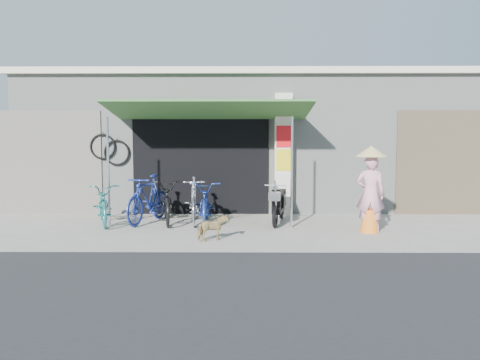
{
  "coord_description": "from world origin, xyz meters",
  "views": [
    {
      "loc": [
        -0.11,
        -9.13,
        1.89
      ],
      "look_at": [
        -0.2,
        1.0,
        1.0
      ],
      "focal_mm": 35.0,
      "sensor_mm": 36.0,
      "label": 1
    }
  ],
  "objects_px": {
    "bike_navy": "(206,202)",
    "nun": "(370,190)",
    "bike_black": "(167,201)",
    "street_dog": "(212,228)",
    "bike_silver": "(194,200)",
    "bike_blue": "(148,199)",
    "bike_teal": "(104,204)",
    "moped": "(279,204)"
  },
  "relations": [
    {
      "from": "street_dog",
      "to": "nun",
      "type": "height_order",
      "value": "nun"
    },
    {
      "from": "bike_navy",
      "to": "bike_silver",
      "type": "bearing_deg",
      "value": 149.28
    },
    {
      "from": "nun",
      "to": "bike_silver",
      "type": "bearing_deg",
      "value": 2.87
    },
    {
      "from": "street_dog",
      "to": "moped",
      "type": "bearing_deg",
      "value": -65.45
    },
    {
      "from": "bike_navy",
      "to": "nun",
      "type": "bearing_deg",
      "value": -17.87
    },
    {
      "from": "bike_teal",
      "to": "bike_silver",
      "type": "height_order",
      "value": "bike_silver"
    },
    {
      "from": "nun",
      "to": "bike_blue",
      "type": "bearing_deg",
      "value": 6.21
    },
    {
      "from": "bike_blue",
      "to": "moped",
      "type": "distance_m",
      "value": 2.95
    },
    {
      "from": "bike_teal",
      "to": "bike_silver",
      "type": "relative_size",
      "value": 1.01
    },
    {
      "from": "bike_silver",
      "to": "nun",
      "type": "xyz_separation_m",
      "value": [
        3.68,
        -1.02,
        0.35
      ]
    },
    {
      "from": "bike_black",
      "to": "bike_silver",
      "type": "height_order",
      "value": "bike_silver"
    },
    {
      "from": "bike_blue",
      "to": "nun",
      "type": "bearing_deg",
      "value": 5.3
    },
    {
      "from": "bike_navy",
      "to": "bike_black",
      "type": "bearing_deg",
      "value": 164.51
    },
    {
      "from": "bike_black",
      "to": "street_dog",
      "type": "height_order",
      "value": "bike_black"
    },
    {
      "from": "bike_blue",
      "to": "bike_black",
      "type": "xyz_separation_m",
      "value": [
        0.43,
        0.05,
        -0.04
      ]
    },
    {
      "from": "bike_black",
      "to": "bike_navy",
      "type": "height_order",
      "value": "bike_black"
    },
    {
      "from": "street_dog",
      "to": "nun",
      "type": "distance_m",
      "value": 3.31
    },
    {
      "from": "street_dog",
      "to": "moped",
      "type": "relative_size",
      "value": 0.36
    },
    {
      "from": "bike_blue",
      "to": "street_dog",
      "type": "distance_m",
      "value": 2.47
    },
    {
      "from": "bike_silver",
      "to": "street_dog",
      "type": "height_order",
      "value": "bike_silver"
    },
    {
      "from": "bike_black",
      "to": "bike_blue",
      "type": "bearing_deg",
      "value": 175.36
    },
    {
      "from": "bike_navy",
      "to": "street_dog",
      "type": "relative_size",
      "value": 3.22
    },
    {
      "from": "bike_navy",
      "to": "bike_blue",
      "type": "bearing_deg",
      "value": 170.56
    },
    {
      "from": "bike_teal",
      "to": "bike_navy",
      "type": "xyz_separation_m",
      "value": [
        2.26,
        0.04,
        0.03
      ]
    },
    {
      "from": "street_dog",
      "to": "moped",
      "type": "distance_m",
      "value": 2.34
    },
    {
      "from": "bike_teal",
      "to": "street_dog",
      "type": "bearing_deg",
      "value": -53.48
    },
    {
      "from": "bike_blue",
      "to": "moped",
      "type": "height_order",
      "value": "bike_blue"
    },
    {
      "from": "bike_navy",
      "to": "nun",
      "type": "relative_size",
      "value": 1.06
    },
    {
      "from": "bike_teal",
      "to": "bike_navy",
      "type": "relative_size",
      "value": 0.94
    },
    {
      "from": "bike_silver",
      "to": "nun",
      "type": "relative_size",
      "value": 0.99
    },
    {
      "from": "moped",
      "to": "nun",
      "type": "distance_m",
      "value": 2.1
    },
    {
      "from": "bike_black",
      "to": "nun",
      "type": "height_order",
      "value": "nun"
    },
    {
      "from": "bike_blue",
      "to": "bike_black",
      "type": "relative_size",
      "value": 0.95
    },
    {
      "from": "bike_navy",
      "to": "street_dog",
      "type": "distance_m",
      "value": 1.77
    },
    {
      "from": "bike_teal",
      "to": "moped",
      "type": "height_order",
      "value": "moped"
    },
    {
      "from": "bike_teal",
      "to": "nun",
      "type": "xyz_separation_m",
      "value": [
        5.67,
        -0.84,
        0.41
      ]
    },
    {
      "from": "bike_black",
      "to": "street_dog",
      "type": "xyz_separation_m",
      "value": [
        1.15,
        -1.92,
        -0.25
      ]
    },
    {
      "from": "bike_black",
      "to": "street_dog",
      "type": "relative_size",
      "value": 3.29
    },
    {
      "from": "bike_silver",
      "to": "moped",
      "type": "relative_size",
      "value": 1.07
    },
    {
      "from": "bike_silver",
      "to": "bike_navy",
      "type": "xyz_separation_m",
      "value": [
        0.28,
        -0.14,
        -0.03
      ]
    },
    {
      "from": "bike_blue",
      "to": "bike_silver",
      "type": "relative_size",
      "value": 1.04
    },
    {
      "from": "bike_teal",
      "to": "street_dog",
      "type": "height_order",
      "value": "bike_teal"
    }
  ]
}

